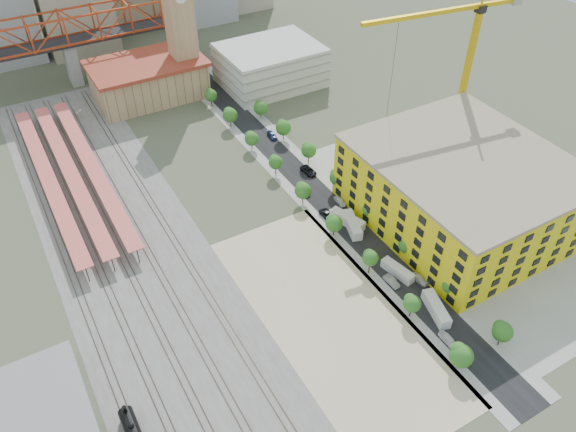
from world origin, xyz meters
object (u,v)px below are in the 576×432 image
clock_tower (178,10)px  site_trailer_c (352,225)px  tower_crane (462,51)px  site_trailer_a (436,309)px  car_0 (448,339)px  site_trailer_b (398,271)px  construction_building (462,189)px  site_trailer_d (347,220)px

clock_tower → site_trailer_c: 94.64m
site_trailer_c → tower_crane: bearing=38.3°
clock_tower → site_trailer_c: clock_tower is taller
site_trailer_a → car_0: size_ratio=2.06×
site_trailer_b → clock_tower: bearing=83.2°
construction_building → site_trailer_a: bearing=-139.7°
construction_building → site_trailer_a: (-26.00, -22.03, -8.09)m
clock_tower → site_trailer_d: bearing=-84.8°
clock_tower → construction_building: size_ratio=1.03×
site_trailer_b → site_trailer_c: size_ratio=0.88×
site_trailer_a → site_trailer_d: size_ratio=0.98×
site_trailer_a → construction_building: bearing=56.0°
clock_tower → car_0: (5.00, -129.27, -27.90)m
construction_building → site_trailer_c: bearing=159.5°
construction_building → site_trailer_b: 28.63m
site_trailer_a → car_0: (-3.00, -7.24, -0.52)m
site_trailer_b → site_trailer_d: 20.68m
site_trailer_c → car_0: bearing=-76.8°
tower_crane → site_trailer_b: 64.76m
tower_crane → site_trailer_a: (-45.16, -48.80, -29.79)m
clock_tower → site_trailer_b: size_ratio=6.06×
clock_tower → construction_building: clock_tower is taller
site_trailer_b → site_trailer_c: site_trailer_c is taller
site_trailer_b → site_trailer_c: 18.46m
construction_building → site_trailer_d: (-26.00, 11.96, -8.06)m
site_trailer_d → car_0: size_ratio=2.10×
construction_building → tower_crane: bearing=54.4°
site_trailer_b → car_0: bearing=-109.4°
clock_tower → site_trailer_b: 112.42m
site_trailer_a → site_trailer_d: (0.00, 34.00, 0.02)m
clock_tower → construction_building: (34.00, -99.99, -19.29)m
site_trailer_b → tower_crane: bearing=27.1°
construction_building → site_trailer_a: size_ratio=5.25×
tower_crane → site_trailer_d: 56.07m
site_trailer_d → car_0: site_trailer_d is taller
clock_tower → site_trailer_d: 92.53m
site_trailer_b → site_trailer_c: bearing=78.9°
tower_crane → site_trailer_d: (-45.16, -14.80, -29.76)m
construction_building → tower_crane: 39.42m
construction_building → clock_tower: bearing=108.8°
site_trailer_a → site_trailer_b: bearing=105.8°
site_trailer_c → car_0: (-3.00, -39.02, -0.54)m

